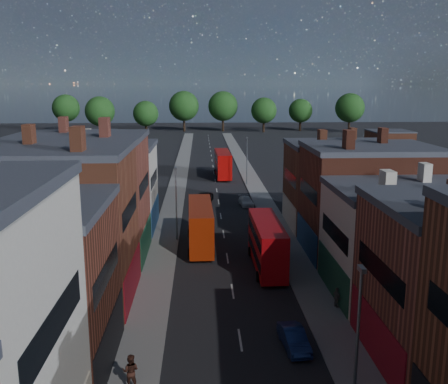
{
  "coord_description": "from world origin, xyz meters",
  "views": [
    {
      "loc": [
        -2.51,
        -22.35,
        16.73
      ],
      "look_at": [
        0.0,
        31.05,
        5.14
      ],
      "focal_mm": 40.0,
      "sensor_mm": 36.0,
      "label": 1
    }
  ],
  "objects": [
    {
      "name": "pavement_west",
      "position": [
        -6.5,
        50.0,
        0.06
      ],
      "size": [
        3.0,
        200.0,
        0.12
      ],
      "primitive_type": "cube",
      "color": "gray",
      "rests_on": "ground"
    },
    {
      "name": "pavement_east",
      "position": [
        6.5,
        50.0,
        0.06
      ],
      "size": [
        3.0,
        200.0,
        0.12
      ],
      "primitive_type": "cube",
      "color": "gray",
      "rests_on": "ground"
    },
    {
      "name": "lamp_post_1",
      "position": [
        5.2,
        0.0,
        4.7
      ],
      "size": [
        0.25,
        0.7,
        8.12
      ],
      "color": "slate",
      "rests_on": "ground"
    },
    {
      "name": "lamp_post_2",
      "position": [
        -5.2,
        30.0,
        4.7
      ],
      "size": [
        0.25,
        0.7,
        8.12
      ],
      "color": "slate",
      "rests_on": "ground"
    },
    {
      "name": "lamp_post_3",
      "position": [
        5.2,
        60.0,
        4.7
      ],
      "size": [
        0.25,
        0.7,
        8.12
      ],
      "color": "slate",
      "rests_on": "ground"
    },
    {
      "name": "bus_0",
      "position": [
        -2.61,
        27.63,
        2.44
      ],
      "size": [
        2.84,
        10.54,
        4.53
      ],
      "rotation": [
        0.0,
        0.0,
        0.02
      ],
      "color": "#AD2809",
      "rests_on": "ground"
    },
    {
      "name": "bus_1",
      "position": [
        3.5,
        21.29,
        2.4
      ],
      "size": [
        2.69,
        10.33,
        4.45
      ],
      "rotation": [
        0.0,
        0.0,
        0.01
      ],
      "color": "red",
      "rests_on": "ground"
    },
    {
      "name": "bus_2",
      "position": [
        1.5,
        67.51,
        2.55
      ],
      "size": [
        2.98,
        10.99,
        4.72
      ],
      "rotation": [
        0.0,
        0.0,
        0.03
      ],
      "color": "#AC0907",
      "rests_on": "ground"
    },
    {
      "name": "car_1",
      "position": [
        3.39,
        6.85,
        0.65
      ],
      "size": [
        1.73,
        4.04,
        1.29
      ],
      "primitive_type": "imported",
      "rotation": [
        0.0,
        0.0,
        0.09
      ],
      "color": "navy",
      "rests_on": "ground"
    },
    {
      "name": "car_2",
      "position": [
        -2.03,
        47.82,
        0.68
      ],
      "size": [
        2.8,
        5.1,
        1.35
      ],
      "primitive_type": "imported",
      "rotation": [
        0.0,
        0.0,
        -0.12
      ],
      "color": "black",
      "rests_on": "ground"
    },
    {
      "name": "car_3",
      "position": [
        3.8,
        45.67,
        0.6
      ],
      "size": [
        2.11,
        4.3,
        1.2
      ],
      "primitive_type": "imported",
      "rotation": [
        0.0,
        0.0,
        0.11
      ],
      "color": "silver",
      "rests_on": "ground"
    },
    {
      "name": "ped_1",
      "position": [
        -6.53,
        2.85,
        1.11
      ],
      "size": [
        1.02,
        0.65,
        1.97
      ],
      "primitive_type": "imported",
      "rotation": [
        0.0,
        0.0,
        3.01
      ],
      "color": "#46251C",
      "rests_on": "pavement_west"
    },
    {
      "name": "ped_3",
      "position": [
        7.7,
        12.47,
        0.89
      ],
      "size": [
        0.72,
        0.99,
        1.55
      ],
      "primitive_type": "imported",
      "rotation": [
        0.0,
        0.0,
        1.95
      ],
      "color": "#5D5950",
      "rests_on": "pavement_east"
    }
  ]
}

